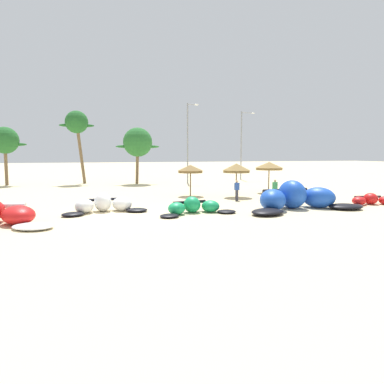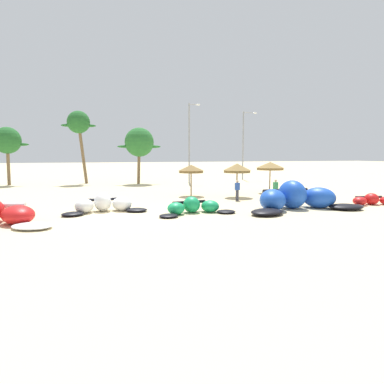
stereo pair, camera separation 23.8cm
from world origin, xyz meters
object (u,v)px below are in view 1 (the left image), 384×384
object	(u,v)px
palm_center_left	(138,143)
lamppost_west_center	(188,139)
beach_umbrella_near_palms	(269,166)
person_near_kites	(275,189)
beach_umbrella_near_van	(190,169)
lamppost_east_center	(242,142)
kite_center	(296,198)
kite_left_of_center	(194,207)
person_by_umbrellas	(237,190)
kite_left	(104,205)
beach_umbrella_middle	(236,168)
palm_left	(5,141)
palm_left_of_gap	(77,124)
kite_right_of_center	(373,200)

from	to	relation	value
palm_center_left	lamppost_west_center	xyz separation A→B (m)	(6.21, -0.65, 0.44)
beach_umbrella_near_palms	person_near_kites	bearing A→B (deg)	-113.19
beach_umbrella_near_van	lamppost_east_center	xyz separation A→B (m)	(12.36, 16.50, 2.99)
lamppost_west_center	lamppost_east_center	xyz separation A→B (m)	(8.85, 3.41, -0.10)
beach_umbrella_near_palms	person_near_kites	distance (m)	5.39
person_near_kites	lamppost_west_center	bearing A→B (deg)	97.47
kite_center	palm_center_left	distance (m)	24.38
kite_left_of_center	person_near_kites	xyz separation A→B (m)	(8.07, 4.38, 0.43)
person_by_umbrellas	palm_center_left	distance (m)	19.11
person_near_kites	person_by_umbrellas	world-z (taller)	same
palm_center_left	beach_umbrella_near_van	bearing A→B (deg)	-78.85
kite_left_of_center	kite_center	world-z (taller)	kite_center
kite_left	kite_center	world-z (taller)	kite_center
beach_umbrella_middle	lamppost_east_center	bearing A→B (deg)	64.27
beach_umbrella_middle	person_near_kites	distance (m)	3.74
kite_center	person_by_umbrellas	bearing A→B (deg)	112.90
palm_left	palm_left_of_gap	xyz separation A→B (m)	(7.91, 0.14, 2.16)
kite_left_of_center	lamppost_west_center	xyz separation A→B (m)	(5.79, 21.81, 5.05)
kite_left	palm_left	bearing A→B (deg)	114.17
person_near_kites	lamppost_east_center	world-z (taller)	lamppost_east_center
kite_right_of_center	lamppost_west_center	size ratio (longest dim) A/B	0.48
kite_left	beach_umbrella_middle	world-z (taller)	beach_umbrella_middle
palm_left	lamppost_west_center	world-z (taller)	lamppost_west_center
palm_left	palm_center_left	world-z (taller)	palm_center_left
kite_right_of_center	lamppost_east_center	bearing A→B (deg)	87.11
beach_umbrella_near_palms	lamppost_east_center	size ratio (longest dim) A/B	0.30
kite_right_of_center	beach_umbrella_middle	distance (m)	10.56
kite_center	beach_umbrella_middle	world-z (taller)	beach_umbrella_middle
beach_umbrella_near_van	lamppost_east_center	bearing A→B (deg)	53.17
beach_umbrella_middle	lamppost_west_center	bearing A→B (deg)	90.06
kite_right_of_center	person_by_umbrellas	xyz separation A→B (m)	(-8.49, 4.78, 0.50)
person_by_umbrellas	palm_left_of_gap	world-z (taller)	palm_left_of_gap
person_near_kites	beach_umbrella_near_van	bearing A→B (deg)	143.22
lamppost_west_center	lamppost_east_center	world-z (taller)	lamppost_west_center
kite_left	beach_umbrella_near_palms	world-z (taller)	beach_umbrella_near_palms
person_by_umbrellas	lamppost_west_center	distance (m)	17.86
kite_right_of_center	person_by_umbrellas	world-z (taller)	person_by_umbrellas
kite_left	palm_left_of_gap	size ratio (longest dim) A/B	0.62
kite_center	lamppost_west_center	world-z (taller)	lamppost_west_center
beach_umbrella_near_palms	person_near_kites	world-z (taller)	beach_umbrella_near_palms
beach_umbrella_middle	palm_center_left	xyz separation A→B (m)	(-6.23, 15.59, 2.55)
palm_left	lamppost_east_center	size ratio (longest dim) A/B	0.71
palm_left	palm_center_left	size ratio (longest dim) A/B	0.99
kite_right_of_center	palm_center_left	distance (m)	26.93
palm_left	lamppost_west_center	xyz separation A→B (m)	(21.14, -2.56, 0.32)
palm_left	lamppost_east_center	bearing A→B (deg)	1.62
palm_left_of_gap	lamppost_west_center	xyz separation A→B (m)	(13.23, -2.70, -1.84)
kite_right_of_center	lamppost_east_center	size ratio (longest dim) A/B	0.49
lamppost_east_center	person_by_umbrellas	bearing A→B (deg)	-115.35
kite_right_of_center	palm_left	xyz separation A→B (m)	(-28.71, 24.57, 4.80)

